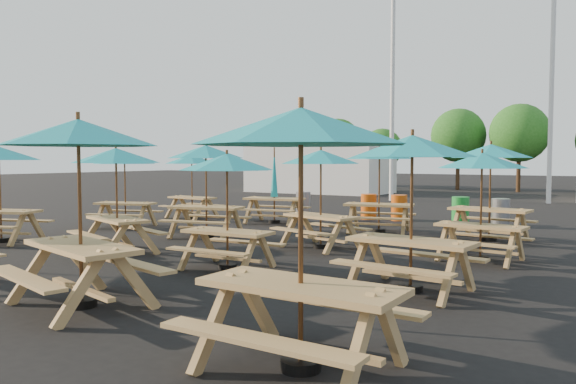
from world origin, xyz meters
The scene contains 27 objects.
ground centered at (0.00, 0.00, 0.00)m, with size 120.00×120.00×0.00m, color black.
picnic_unit_2 centered at (-4.71, 0.30, 1.82)m, with size 2.19×2.19×2.13m.
picnic_unit_3 centered at (-4.74, 3.17, 1.81)m, with size 1.84×1.84×2.11m.
picnic_unit_5 centered at (-1.49, -2.85, 1.88)m, with size 2.27×2.27×2.20m.
picnic_unit_6 centered at (-1.45, -0.04, 1.98)m, with size 2.25×2.25×2.32m.
picnic_unit_7 centered at (-1.67, 3.43, 0.95)m, with size 2.04×1.84×2.31m.
picnic_unit_8 centered at (1.42, -6.04, 2.14)m, with size 2.47×2.47×2.50m.
picnic_unit_9 centered at (1.50, -3.00, 1.77)m, with size 1.76×1.76×2.07m.
picnic_unit_10 centered at (1.80, -0.05, 1.86)m, with size 2.16×2.16×2.18m.
picnic_unit_11 centered at (1.88, 3.06, 1.96)m, with size 2.24×2.24×2.29m.
picnic_unit_12 centered at (5.02, -6.44, 2.09)m, with size 2.03×2.03×2.45m.
picnic_unit_13 centered at (4.85, -2.93, 1.99)m, with size 2.06×2.06×2.33m.
picnic_unit_14 centered at (5.15, 0.19, 1.79)m, with size 1.86×1.86×2.10m.
picnic_unit_15 centered at (4.72, 3.02, 1.99)m, with size 2.10×2.10×2.33m.
waste_bin_0 centered at (-2.13, 5.98, 0.41)m, with size 0.51×0.51×0.82m, color gray.
waste_bin_1 centered at (0.32, 5.99, 0.41)m, with size 0.51×0.51×0.82m, color #CD4E0C.
waste_bin_2 centered at (1.31, 6.10, 0.41)m, with size 0.51×0.51×0.82m, color #CD4E0C.
waste_bin_3 centered at (3.21, 6.21, 0.41)m, with size 0.51×0.51×0.82m, color #17832B.
waste_bin_4 centered at (4.40, 6.04, 0.41)m, with size 0.51×0.51×0.82m, color gray.
mast_0 centered at (-2.00, 14.00, 6.00)m, with size 0.20×0.20×12.00m, color silver.
mast_1 centered at (4.50, 16.00, 6.00)m, with size 0.20×0.20×12.00m, color silver.
event_tent_0 centered at (-8.00, 18.00, 1.40)m, with size 8.00×4.00×2.80m, color silver.
tree_0 centered at (-14.07, 25.25, 2.83)m, with size 2.80×2.80×4.24m.
tree_1 centered at (-9.74, 23.90, 3.15)m, with size 3.11×3.11×4.72m.
tree_2 centered at (-6.39, 23.65, 2.62)m, with size 2.59×2.59×3.93m.
tree_3 centered at (-1.75, 24.72, 3.41)m, with size 3.36×3.36×5.09m.
tree_4 centered at (1.90, 24.26, 3.46)m, with size 3.41×3.41×5.17m.
Camera 1 is at (7.59, -10.86, 1.97)m, focal length 35.00 mm.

